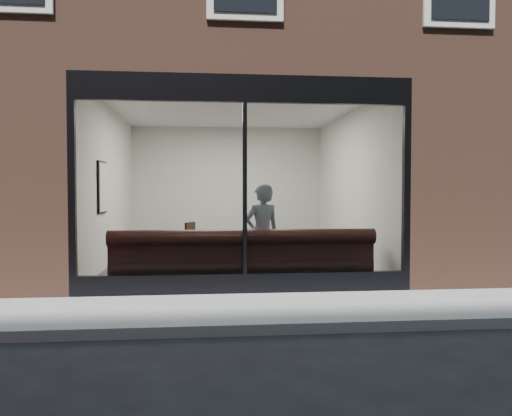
{
  "coord_description": "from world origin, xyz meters",
  "views": [
    {
      "loc": [
        -0.56,
        -5.23,
        1.52
      ],
      "look_at": [
        0.2,
        2.4,
        1.25
      ],
      "focal_mm": 35.0,
      "sensor_mm": 36.0,
      "label": 1
    }
  ],
  "objects": [
    {
      "name": "ground",
      "position": [
        0.0,
        0.0,
        0.0
      ],
      "size": [
        120.0,
        120.0,
        0.0
      ],
      "primitive_type": "plane",
      "color": "black",
      "rests_on": "ground"
    },
    {
      "name": "cafe_wall_left",
      "position": [
        -2.49,
        5.0,
        1.6
      ],
      "size": [
        0.0,
        6.0,
        6.0
      ],
      "primitive_type": "plane",
      "rotation": [
        1.57,
        0.0,
        1.57
      ],
      "color": "silver",
      "rests_on": "ground"
    },
    {
      "name": "sidewalk_near",
      "position": [
        0.0,
        1.0,
        0.01
      ],
      "size": [
        40.0,
        2.0,
        0.01
      ],
      "primitive_type": "cube",
      "color": "gray",
      "rests_on": "ground"
    },
    {
      "name": "person",
      "position": [
        0.32,
        2.63,
        0.81
      ],
      "size": [
        0.69,
        0.56,
        1.62
      ],
      "primitive_type": "imported",
      "rotation": [
        0.0,
        0.0,
        3.47
      ],
      "color": "#92AAC6",
      "rests_on": "cafe_floor"
    },
    {
      "name": "kerb_near",
      "position": [
        0.0,
        -0.05,
        0.06
      ],
      "size": [
        40.0,
        0.1,
        0.12
      ],
      "primitive_type": "cube",
      "color": "gray",
      "rests_on": "ground"
    },
    {
      "name": "cafe_ceiling",
      "position": [
        0.0,
        5.0,
        3.19
      ],
      "size": [
        6.0,
        6.0,
        0.0
      ],
      "primitive_type": "plane",
      "rotation": [
        3.14,
        0.0,
        0.0
      ],
      "color": "white",
      "rests_on": "host_building_upper"
    },
    {
      "name": "storefront_kick",
      "position": [
        0.0,
        2.05,
        0.15
      ],
      "size": [
        5.0,
        0.1,
        0.3
      ],
      "primitive_type": "cube",
      "color": "black",
      "rests_on": "ground"
    },
    {
      "name": "host_building_pier_right",
      "position": [
        3.75,
        8.0,
        1.6
      ],
      "size": [
        2.5,
        12.0,
        3.2
      ],
      "primitive_type": "cube",
      "color": "brown",
      "rests_on": "ground"
    },
    {
      "name": "storefront_header",
      "position": [
        0.0,
        2.05,
        3.0
      ],
      "size": [
        5.0,
        0.1,
        0.4
      ],
      "primitive_type": "cube",
      "color": "black",
      "rests_on": "host_building_upper"
    },
    {
      "name": "banquette",
      "position": [
        0.0,
        2.45,
        0.23
      ],
      "size": [
        4.0,
        0.55,
        0.45
      ],
      "primitive_type": "cube",
      "color": "#351913",
      "rests_on": "cafe_floor"
    },
    {
      "name": "cafe_table_right",
      "position": [
        1.86,
        3.1,
        0.74
      ],
      "size": [
        0.8,
        0.8,
        0.04
      ],
      "primitive_type": "cube",
      "rotation": [
        0.0,
        0.0,
        0.36
      ],
      "color": "black",
      "rests_on": "cafe_floor"
    },
    {
      "name": "cafe_wall_right",
      "position": [
        2.49,
        5.0,
        1.6
      ],
      "size": [
        0.0,
        6.0,
        6.0
      ],
      "primitive_type": "plane",
      "rotation": [
        1.57,
        0.0,
        -1.57
      ],
      "color": "silver",
      "rests_on": "ground"
    },
    {
      "name": "host_building_backfill",
      "position": [
        0.0,
        11.0,
        1.6
      ],
      "size": [
        5.0,
        6.0,
        3.2
      ],
      "primitive_type": "cube",
      "color": "brown",
      "rests_on": "ground"
    },
    {
      "name": "cafe_chair_left",
      "position": [
        -1.03,
        3.9,
        0.24
      ],
      "size": [
        0.49,
        0.49,
        0.04
      ],
      "primitive_type": "cube",
      "rotation": [
        0.0,
        0.0,
        2.73
      ],
      "color": "black",
      "rests_on": "cafe_floor"
    },
    {
      "name": "wall_poster",
      "position": [
        -2.45,
        4.18,
        1.58
      ],
      "size": [
        0.02,
        0.67,
        0.89
      ],
      "primitive_type": "cube",
      "color": "white",
      "rests_on": "cafe_wall_left"
    },
    {
      "name": "cafe_table_left",
      "position": [
        -0.56,
        3.22,
        0.74
      ],
      "size": [
        0.74,
        0.74,
        0.04
      ],
      "primitive_type": "cube",
      "rotation": [
        0.0,
        0.0,
        0.36
      ],
      "color": "black",
      "rests_on": "cafe_floor"
    },
    {
      "name": "cafe_floor",
      "position": [
        0.0,
        5.0,
        0.02
      ],
      "size": [
        6.0,
        6.0,
        0.0
      ],
      "primitive_type": "plane",
      "color": "#2D2D30",
      "rests_on": "ground"
    },
    {
      "name": "storefront_mullion",
      "position": [
        0.0,
        2.05,
        1.55
      ],
      "size": [
        0.06,
        0.1,
        2.5
      ],
      "primitive_type": "cube",
      "color": "black",
      "rests_on": "storefront_kick"
    },
    {
      "name": "storefront_glass",
      "position": [
        0.0,
        2.02,
        1.55
      ],
      "size": [
        4.8,
        0.0,
        4.8
      ],
      "primitive_type": "plane",
      "rotation": [
        1.57,
        0.0,
        0.0
      ],
      "color": "white",
      "rests_on": "storefront_kick"
    },
    {
      "name": "cafe_wall_back",
      "position": [
        0.0,
        7.99,
        1.6
      ],
      "size": [
        5.0,
        0.0,
        5.0
      ],
      "primitive_type": "plane",
      "rotation": [
        1.57,
        0.0,
        0.0
      ],
      "color": "silver",
      "rests_on": "ground"
    },
    {
      "name": "host_building_pier_left",
      "position": [
        -3.75,
        8.0,
        1.6
      ],
      "size": [
        2.5,
        12.0,
        3.2
      ],
      "primitive_type": "cube",
      "color": "brown",
      "rests_on": "ground"
    }
  ]
}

